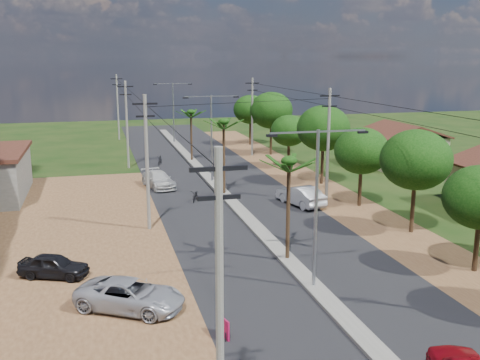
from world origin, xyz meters
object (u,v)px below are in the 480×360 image
Objects in this scene: car_white_far at (159,180)px; car_parked_silver at (130,296)px; roadside_sign at (223,327)px; car_silver_mid at (301,196)px; car_parked_dark at (54,266)px.

car_parked_silver is (-4.02, -24.31, -0.00)m from car_white_far.
roadside_sign is at bearing -103.98° from car_parked_silver.
car_silver_mid is at bearing 47.20° from roadside_sign.
car_white_far is 24.64m from car_parked_silver.
roadside_sign is (3.52, -3.53, -0.26)m from car_parked_silver.
car_silver_mid is 20.52m from car_parked_dark.
car_white_far is 1.32× the size of car_parked_dark.
car_white_far is at bearing -55.87° from car_silver_mid.
car_silver_mid is at bearing -36.74° from car_parked_dark.
car_white_far is at bearing 1.04° from car_parked_dark.
car_parked_dark is at bearing 116.41° from roadside_sign.
car_silver_mid reaches higher than car_white_far.
car_parked_dark is 3.48× the size of roadside_sign.
car_parked_silver is (-14.02, -15.40, -0.08)m from car_silver_mid.
car_white_far is 20.82m from car_parked_dark.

